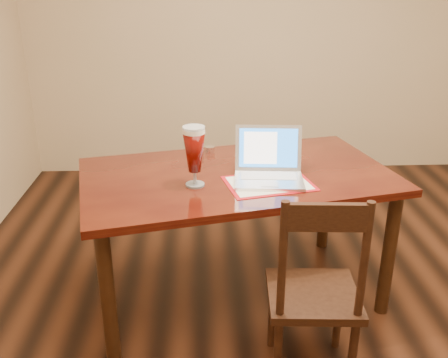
{
  "coord_description": "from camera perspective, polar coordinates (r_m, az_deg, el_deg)",
  "views": [
    {
      "loc": [
        -0.66,
        -2.18,
        1.82
      ],
      "look_at": [
        -0.55,
        0.23,
        0.82
      ],
      "focal_mm": 40.0,
      "sensor_mm": 36.0,
      "label": 1
    }
  ],
  "objects": [
    {
      "name": "dining_table",
      "position": [
        2.79,
        1.47,
        -0.95
      ],
      "size": [
        1.86,
        1.3,
        1.11
      ],
      "rotation": [
        0.0,
        0.0,
        0.22
      ],
      "color": "#4E170A",
      "rests_on": "ground"
    },
    {
      "name": "dining_chair",
      "position": [
        2.37,
        10.31,
        -12.76
      ],
      "size": [
        0.44,
        0.42,
        0.98
      ],
      "rotation": [
        0.0,
        0.0,
        -0.06
      ],
      "color": "#32190D",
      "rests_on": "ground"
    },
    {
      "name": "ground",
      "position": [
        2.91,
        11.5,
        -16.69
      ],
      "size": [
        5.0,
        5.0,
        0.0
      ],
      "primitive_type": "plane",
      "color": "black",
      "rests_on": "ground"
    }
  ]
}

